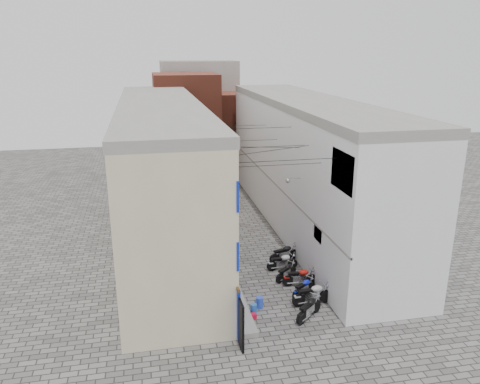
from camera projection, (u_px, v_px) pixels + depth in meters
ground at (293, 333)px, 20.98m from camera, size 90.00×90.00×0.00m
plinth at (208, 229)px, 32.72m from camera, size 0.90×26.00×0.25m
building_left at (163, 171)px, 30.83m from camera, size 5.10×27.00×9.00m
building_right at (307, 164)px, 32.78m from camera, size 5.94×26.00×9.00m
building_far_brick_left at (187, 126)px, 45.34m from camera, size 6.00×6.00×10.00m
building_far_brick_right at (233, 132)px, 48.47m from camera, size 5.00×6.00×8.00m
building_far_concrete at (200, 113)px, 51.20m from camera, size 8.00×5.00×11.00m
far_shopfront at (212, 170)px, 44.22m from camera, size 2.00×0.30×2.40m
overhead_wires at (256, 144)px, 26.04m from camera, size 5.80×13.02×1.32m
motorcycle_a at (309, 307)px, 22.01m from camera, size 1.94×1.72×1.15m
motorcycle_b at (312, 293)px, 23.17m from camera, size 2.19×0.88×1.24m
motorcycle_c at (304, 287)px, 24.06m from camera, size 1.74×1.36×0.99m
motorcycle_d at (300, 276)px, 25.08m from camera, size 1.94×0.71×1.10m
motorcycle_e at (286, 271)px, 25.75m from camera, size 1.72×1.47×1.00m
motorcycle_f at (282, 261)px, 26.88m from camera, size 1.89×0.70×1.07m
motorcycle_g at (284, 253)px, 27.91m from camera, size 2.09×1.18×1.15m
person_a at (221, 262)px, 25.59m from camera, size 0.48×0.65×1.63m
person_b at (222, 249)px, 27.18m from camera, size 0.64×0.81×1.61m
water_jug_near at (254, 309)px, 22.52m from camera, size 0.36×0.36×0.48m
water_jug_far at (260, 302)px, 22.99m from camera, size 0.46×0.46×0.56m
red_crate at (252, 316)px, 22.10m from camera, size 0.41×0.33×0.23m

